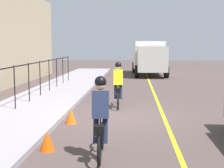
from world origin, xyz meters
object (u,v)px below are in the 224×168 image
(cyclist_lead, at_px, (118,85))
(box_truck_background, at_px, (149,56))
(cyclist_follow, at_px, (101,118))
(traffic_cone_near, at_px, (71,116))
(traffic_cone_far, at_px, (47,141))

(cyclist_lead, height_order, box_truck_background, box_truck_background)
(cyclist_lead, height_order, cyclist_follow, same)
(cyclist_follow, height_order, traffic_cone_near, cyclist_follow)
(box_truck_background, relative_size, traffic_cone_far, 14.16)
(cyclist_lead, distance_m, cyclist_follow, 5.68)
(cyclist_lead, bearing_deg, traffic_cone_far, 162.59)
(traffic_cone_near, bearing_deg, box_truck_background, -10.92)
(cyclist_lead, relative_size, traffic_cone_far, 3.79)
(traffic_cone_near, height_order, traffic_cone_far, traffic_cone_near)
(traffic_cone_near, bearing_deg, cyclist_lead, -26.83)
(cyclist_follow, distance_m, traffic_cone_far, 1.52)
(cyclist_follow, xyz_separation_m, box_truck_background, (19.62, -1.94, 0.64))
(traffic_cone_near, distance_m, traffic_cone_far, 2.59)
(cyclist_lead, xyz_separation_m, cyclist_follow, (-5.68, 0.10, 0.00))
(box_truck_background, bearing_deg, traffic_cone_near, -13.70)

